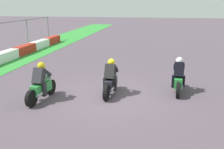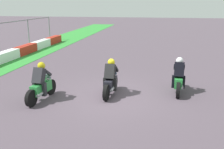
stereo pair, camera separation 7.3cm
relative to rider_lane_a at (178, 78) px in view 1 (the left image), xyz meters
name	(u,v)px [view 1 (the left image)]	position (x,y,z in m)	size (l,w,h in m)	color
ground_plane	(112,96)	(-1.02, 2.70, -0.62)	(120.00, 120.00, 0.00)	#4F424D
rider_lane_a	(178,78)	(0.00, 0.00, 0.00)	(2.04, 0.55, 1.51)	black
rider_lane_b	(111,80)	(-0.83, 2.78, 0.00)	(2.04, 0.55, 1.51)	black
rider_lane_c	(41,85)	(-1.94, 5.33, 0.00)	(2.04, 0.57, 1.51)	black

